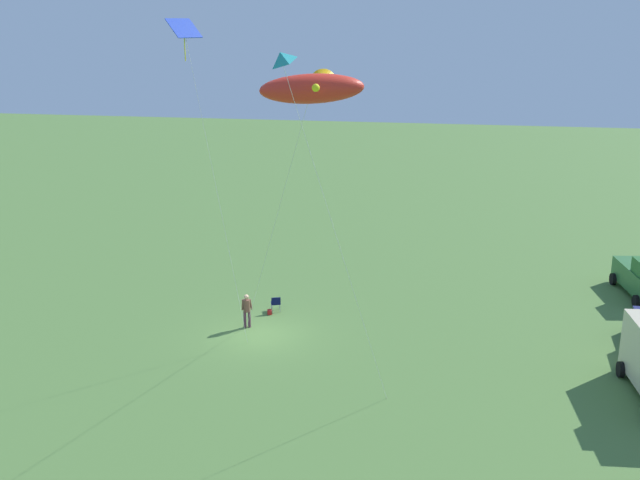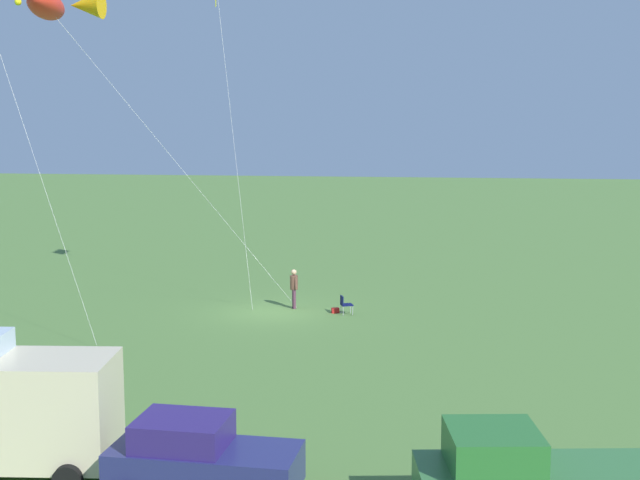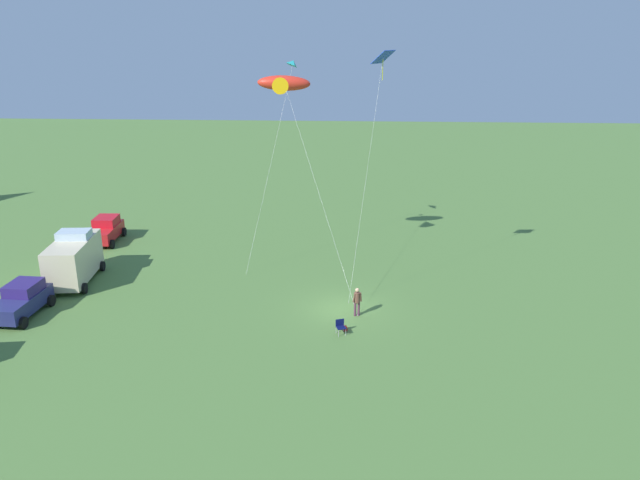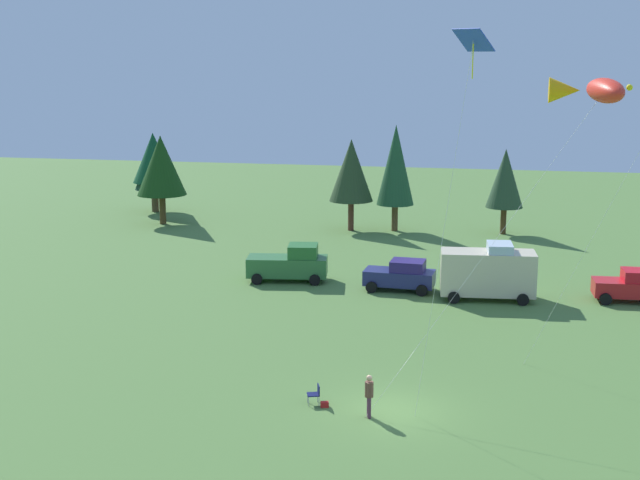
# 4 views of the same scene
# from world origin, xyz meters

# --- Properties ---
(ground_plane) EXTENTS (160.00, 160.00, 0.00)m
(ground_plane) POSITION_xyz_m (0.00, 0.00, 0.00)
(ground_plane) COLOR #507738
(person_kite_flyer) EXTENTS (0.42, 0.55, 1.74)m
(person_kite_flyer) POSITION_xyz_m (-0.81, -0.85, 1.02)
(person_kite_flyer) COLOR #572F42
(person_kite_flyer) RESTS_ON ground
(folding_chair) EXTENTS (0.61, 0.61, 0.82)m
(folding_chair) POSITION_xyz_m (-3.15, 0.05, 0.49)
(folding_chair) COLOR #0A1142
(folding_chair) RESTS_ON ground
(backpack_on_grass) EXTENTS (0.37, 0.30, 0.22)m
(backpack_on_grass) POSITION_xyz_m (-2.72, -0.19, 0.11)
(backpack_on_grass) COLOR red
(backpack_on_grass) RESTS_ON ground
(car_navy_hatch) EXTENTS (4.29, 2.40, 1.89)m
(car_navy_hatch) POSITION_xyz_m (-1.79, 18.70, 0.95)
(car_navy_hatch) COLOR navy
(car_navy_hatch) RESTS_ON ground
(van_camper_beige) EXTENTS (5.58, 3.01, 3.34)m
(van_camper_beige) POSITION_xyz_m (3.36, 17.77, 1.64)
(van_camper_beige) COLOR beige
(van_camper_beige) RESTS_ON ground
(car_red_sedan) EXTENTS (4.29, 2.39, 1.89)m
(car_red_sedan) POSITION_xyz_m (11.57, 18.90, 0.95)
(car_red_sedan) COLOR red
(car_red_sedan) RESTS_ON ground
(kite_large_fish) EXTENTS (9.87, 6.93, 13.12)m
(kite_large_fish) POSITION_xyz_m (7.43, 4.15, 12.55)
(kite_large_fish) COLOR red
(kite_large_fish) RESTS_ON ground
(kite_diamond_blue) EXTENTS (2.62, 2.47, 14.81)m
(kite_diamond_blue) POSITION_xyz_m (2.75, -2.03, 14.06)
(kite_diamond_blue) COLOR blue
(kite_diamond_blue) RESTS_ON ground
(kite_delta_teal) EXTENTS (6.12, 3.46, 13.96)m
(kite_delta_teal) POSITION_xyz_m (10.74, 3.80, 13.60)
(kite_delta_teal) COLOR teal
(kite_delta_teal) RESTS_ON ground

